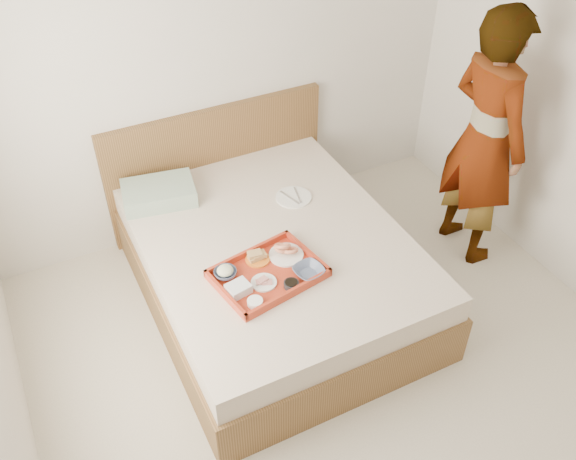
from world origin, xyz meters
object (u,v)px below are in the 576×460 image
at_px(tray, 268,273).
at_px(person, 485,139).
at_px(bed, 274,268).
at_px(dinner_plate, 294,197).

height_order(tray, person, person).
distance_m(bed, dinner_plate, 0.51).
relative_size(tray, dinner_plate, 2.49).
xyz_separation_m(bed, dinner_plate, (0.30, 0.31, 0.27)).
distance_m(dinner_plate, person, 1.31).
relative_size(bed, person, 1.11).
bearing_deg(bed, dinner_plate, 46.16).
distance_m(bed, tray, 0.45).
bearing_deg(tray, bed, 48.69).
xyz_separation_m(tray, person, (1.66, 0.17, 0.34)).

